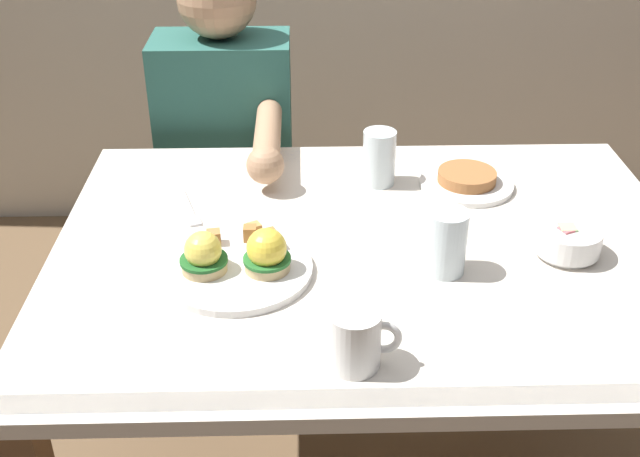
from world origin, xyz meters
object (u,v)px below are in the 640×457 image
coffee_mug (356,337)px  fruit_bowl (567,241)px  dining_table (371,293)px  fork (189,210)px  side_plate (467,181)px  water_glass_far (379,161)px  eggs_benedict_plate (237,261)px  diner_person (227,155)px  water_glass_near (446,245)px

coffee_mug → fruit_bowl: bearing=36.1°
dining_table → fork: size_ratio=7.84×
coffee_mug → side_plate: (0.28, 0.57, -0.04)m
side_plate → water_glass_far: bearing=173.2°
eggs_benedict_plate → water_glass_far: bearing=50.9°
fruit_bowl → side_plate: size_ratio=0.60×
fork → water_glass_far: size_ratio=1.28×
coffee_mug → diner_person: size_ratio=0.10×
water_glass_near → water_glass_far: (-0.09, 0.35, -0.00)m
dining_table → water_glass_far: water_glass_far is taller
water_glass_near → diner_person: bearing=122.8°
dining_table → water_glass_near: 0.22m
dining_table → coffee_mug: size_ratio=10.77×
coffee_mug → water_glass_near: (0.17, 0.25, 0.00)m
diner_person → fork: bearing=-94.5°
fork → water_glass_far: bearing=16.3°
fruit_bowl → coffee_mug: coffee_mug is taller
side_plate → dining_table: bearing=-132.7°
fruit_bowl → water_glass_far: (-0.32, 0.30, 0.02)m
dining_table → eggs_benedict_plate: (-0.25, -0.09, 0.13)m
coffee_mug → water_glass_far: 0.60m
dining_table → fork: (-0.36, 0.14, 0.11)m
eggs_benedict_plate → coffee_mug: bearing=-52.5°
fruit_bowl → water_glass_near: size_ratio=1.01×
fork → diner_person: bearing=85.5°
fork → side_plate: (0.58, 0.09, 0.01)m
eggs_benedict_plate → water_glass_far: (0.28, 0.35, 0.03)m
fruit_bowl → coffee_mug: size_ratio=1.08×
coffee_mug → fork: size_ratio=0.73×
eggs_benedict_plate → fruit_bowl: (0.60, 0.05, 0.00)m
dining_table → fork: bearing=158.1°
dining_table → side_plate: side_plate is taller
dining_table → eggs_benedict_plate: bearing=-161.0°
water_glass_far → water_glass_near: bearing=-76.1°
fork → diner_person: (0.04, 0.46, -0.09)m
fruit_bowl → side_plate: 0.31m
eggs_benedict_plate → water_glass_near: size_ratio=2.28×
water_glass_near → water_glass_far: 0.36m
dining_table → fruit_bowl: (0.35, -0.04, 0.14)m
water_glass_near → diner_person: (-0.44, 0.69, -0.14)m
fruit_bowl → coffee_mug: bearing=-143.9°
coffee_mug → fork: (-0.30, 0.48, -0.05)m
coffee_mug → diner_person: diner_person is taller
eggs_benedict_plate → fruit_bowl: size_ratio=2.25×
fork → dining_table: bearing=-21.9°
dining_table → water_glass_far: bearing=82.9°
fruit_bowl → fork: 0.74m
coffee_mug → dining_table: bearing=80.5°
water_glass_far → diner_person: size_ratio=0.10×
coffee_mug → side_plate: 0.64m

